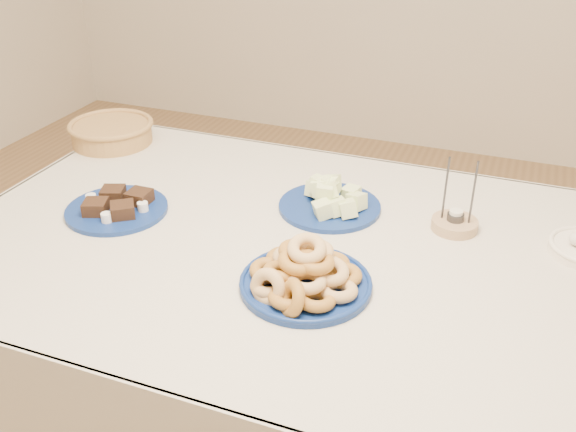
% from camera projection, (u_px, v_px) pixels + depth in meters
% --- Properties ---
extents(dining_table, '(1.71, 1.11, 0.75)m').
position_uv_depth(dining_table, '(295.00, 279.00, 1.61)').
color(dining_table, brown).
rests_on(dining_table, ground).
extents(donut_platter, '(0.38, 0.38, 0.13)m').
position_uv_depth(donut_platter, '(304.00, 275.00, 1.37)').
color(donut_platter, navy).
rests_on(donut_platter, dining_table).
extents(melon_plate, '(0.35, 0.35, 0.10)m').
position_uv_depth(melon_plate, '(330.00, 200.00, 1.68)').
color(melon_plate, navy).
rests_on(melon_plate, dining_table).
extents(brownie_plate, '(0.33, 0.33, 0.05)m').
position_uv_depth(brownie_plate, '(117.00, 207.00, 1.68)').
color(brownie_plate, navy).
rests_on(brownie_plate, dining_table).
extents(wicker_basket, '(0.29, 0.29, 0.07)m').
position_uv_depth(wicker_basket, '(112.00, 131.00, 2.08)').
color(wicker_basket, olive).
rests_on(wicker_basket, dining_table).
extents(candle_holder, '(0.12, 0.12, 0.19)m').
position_uv_depth(candle_holder, '(455.00, 223.00, 1.60)').
color(candle_holder, '#A6825C').
rests_on(candle_holder, dining_table).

